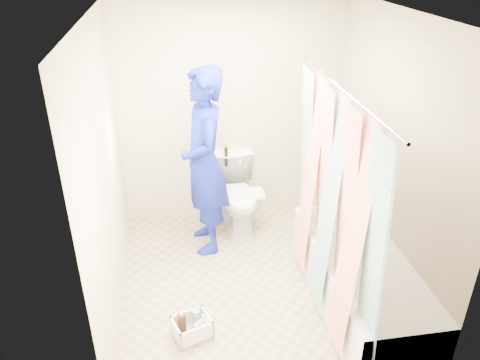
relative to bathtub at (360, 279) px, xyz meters
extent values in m
plane|color=tan|center=(-0.85, 0.43, -0.27)|extent=(2.60, 2.60, 0.00)
cube|color=silver|center=(-0.85, 0.43, 2.13)|extent=(2.40, 2.60, 0.02)
cube|color=#BBB090|center=(-0.85, 1.73, 0.93)|extent=(2.40, 0.02, 2.40)
cube|color=#BBB090|center=(-0.85, -0.88, 0.93)|extent=(2.40, 0.02, 2.40)
cube|color=#BBB090|center=(-2.05, 0.43, 0.93)|extent=(0.02, 2.60, 2.40)
cube|color=#BBB090|center=(0.35, 0.43, 0.93)|extent=(0.02, 2.60, 2.40)
cube|color=white|center=(0.00, 0.00, -0.02)|extent=(0.70, 1.75, 0.50)
cube|color=white|center=(0.00, 0.00, 0.19)|extent=(0.58, 1.63, 0.06)
cylinder|color=silver|center=(-0.33, 0.00, 1.68)|extent=(0.02, 1.90, 0.02)
cube|color=white|center=(-0.33, 0.00, 0.75)|extent=(0.06, 1.75, 1.80)
imported|color=white|center=(-0.84, 1.39, 0.14)|extent=(0.49, 0.81, 0.81)
cube|color=white|center=(-0.83, 1.26, 0.21)|extent=(0.51, 0.24, 0.04)
cylinder|color=black|center=(-0.94, 1.60, 0.51)|extent=(0.04, 0.04, 0.24)
cylinder|color=gold|center=(-0.94, 1.60, 0.64)|extent=(0.06, 0.06, 0.03)
cylinder|color=white|center=(-0.79, 1.61, 0.49)|extent=(0.03, 0.03, 0.19)
imported|color=#1039A2|center=(-1.21, 1.11, 0.67)|extent=(0.52, 0.73, 1.88)
cube|color=white|center=(-1.46, -0.15, -0.25)|extent=(0.35, 0.31, 0.03)
cube|color=white|center=(-1.59, -0.20, -0.18)|extent=(0.09, 0.23, 0.17)
cube|color=white|center=(-1.33, -0.11, -0.18)|extent=(0.09, 0.23, 0.17)
cube|color=white|center=(-1.42, -0.26, -0.18)|extent=(0.28, 0.11, 0.17)
cube|color=white|center=(-1.49, -0.05, -0.18)|extent=(0.28, 0.11, 0.17)
cylinder|color=#3B1B0B|center=(-1.54, -0.14, -0.14)|extent=(0.07, 0.07, 0.19)
cylinder|color=white|center=(-1.42, -0.09, -0.15)|extent=(0.06, 0.06, 0.17)
cylinder|color=#F1E7BD|center=(-1.43, -0.19, -0.18)|extent=(0.04, 0.04, 0.13)
cylinder|color=#3B1B0B|center=(-1.50, -0.23, -0.21)|extent=(0.06, 0.06, 0.06)
cylinder|color=gold|center=(-1.50, -0.23, -0.17)|extent=(0.06, 0.06, 0.01)
imported|color=white|center=(-1.36, -0.16, -0.15)|extent=(0.12, 0.12, 0.19)
camera|label=1|loc=(-1.52, -2.97, 2.62)|focal=35.00mm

